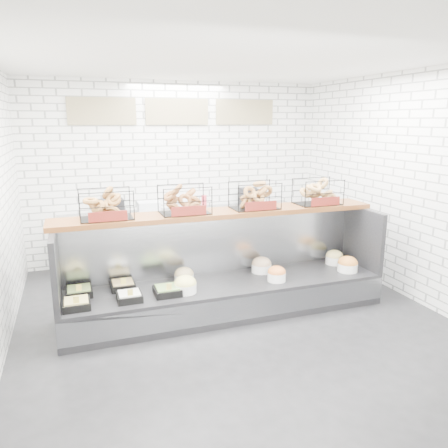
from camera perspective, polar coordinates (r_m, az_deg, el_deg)
name	(u,v)px	position (r m, az deg, el deg)	size (l,w,h in m)	color
ground	(235,321)	(5.39, 1.41, -12.58)	(5.50, 5.50, 0.00)	black
room_shell	(218,146)	(5.42, -0.75, 10.19)	(5.02, 5.51, 3.01)	white
display_case	(225,286)	(5.56, 0.15, -8.09)	(4.00, 0.90, 1.20)	black
bagel_shelf	(221,201)	(5.43, -0.44, 3.03)	(4.10, 0.50, 0.40)	#502811
prep_counter	(184,235)	(7.42, -5.26, -1.45)	(4.00, 0.60, 1.20)	#93969B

